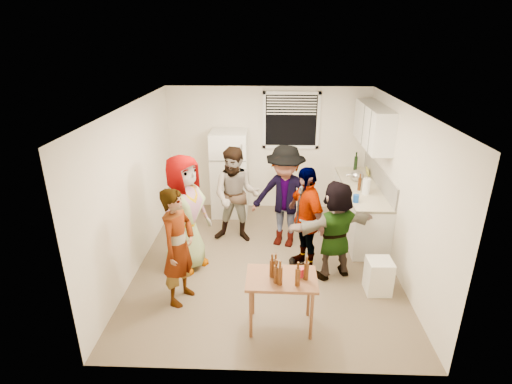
{
  "coord_description": "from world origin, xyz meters",
  "views": [
    {
      "loc": [
        0.04,
        -5.58,
        3.45
      ],
      "look_at": [
        -0.16,
        0.16,
        1.15
      ],
      "focal_mm": 28.0,
      "sensor_mm": 36.0,
      "label": 1
    }
  ],
  "objects_px": {
    "guest_grey": "(189,266)",
    "guest_black": "(303,265)",
    "beer_bottle_table": "(280,284)",
    "guest_back_left": "(237,239)",
    "guest_back_right": "(284,244)",
    "refrigerator": "(230,173)",
    "red_cup": "(300,276)",
    "trash_bin": "(378,276)",
    "blue_cup": "(356,202)",
    "beer_bottle_counter": "(359,190)",
    "serving_table": "(280,325)",
    "wine_bottle": "(355,170)",
    "kettle": "(356,181)",
    "guest_orange": "(332,274)",
    "guest_stripe": "(183,299)"
  },
  "relations": [
    {
      "from": "beer_bottle_counter",
      "to": "serving_table",
      "type": "height_order",
      "value": "beer_bottle_counter"
    },
    {
      "from": "guest_back_right",
      "to": "guest_back_left",
      "type": "bearing_deg",
      "value": -170.91
    },
    {
      "from": "refrigerator",
      "to": "guest_back_left",
      "type": "height_order",
      "value": "refrigerator"
    },
    {
      "from": "refrigerator",
      "to": "guest_stripe",
      "type": "xyz_separation_m",
      "value": [
        -0.4,
        -2.89,
        -0.85
      ]
    },
    {
      "from": "red_cup",
      "to": "guest_black",
      "type": "height_order",
      "value": "red_cup"
    },
    {
      "from": "serving_table",
      "to": "guest_back_right",
      "type": "xyz_separation_m",
      "value": [
        0.1,
        2.12,
        0.0
      ]
    },
    {
      "from": "red_cup",
      "to": "guest_orange",
      "type": "relative_size",
      "value": 0.07
    },
    {
      "from": "guest_grey",
      "to": "guest_black",
      "type": "distance_m",
      "value": 1.83
    },
    {
      "from": "beer_bottle_counter",
      "to": "trash_bin",
      "type": "bearing_deg",
      "value": -89.99
    },
    {
      "from": "serving_table",
      "to": "wine_bottle",
      "type": "bearing_deg",
      "value": 66.54
    },
    {
      "from": "guest_orange",
      "to": "red_cup",
      "type": "bearing_deg",
      "value": 41.25
    },
    {
      "from": "refrigerator",
      "to": "guest_black",
      "type": "xyz_separation_m",
      "value": [
        1.34,
        -1.97,
        -0.85
      ]
    },
    {
      "from": "guest_back_left",
      "to": "guest_back_right",
      "type": "xyz_separation_m",
      "value": [
        0.83,
        -0.12,
        0.0
      ]
    },
    {
      "from": "serving_table",
      "to": "beer_bottle_table",
      "type": "bearing_deg",
      "value": -100.05
    },
    {
      "from": "guest_back_left",
      "to": "guest_back_right",
      "type": "relative_size",
      "value": 0.96
    },
    {
      "from": "trash_bin",
      "to": "beer_bottle_counter",
      "type": "bearing_deg",
      "value": 90.01
    },
    {
      "from": "wine_bottle",
      "to": "guest_stripe",
      "type": "height_order",
      "value": "wine_bottle"
    },
    {
      "from": "trash_bin",
      "to": "guest_orange",
      "type": "distance_m",
      "value": 0.75
    },
    {
      "from": "guest_black",
      "to": "guest_back_left",
      "type": "bearing_deg",
      "value": -150.66
    },
    {
      "from": "guest_stripe",
      "to": "refrigerator",
      "type": "bearing_deg",
      "value": 11.75
    },
    {
      "from": "guest_black",
      "to": "guest_orange",
      "type": "bearing_deg",
      "value": 35.76
    },
    {
      "from": "beer_bottle_table",
      "to": "guest_black",
      "type": "distance_m",
      "value": 1.78
    },
    {
      "from": "red_cup",
      "to": "guest_stripe",
      "type": "relative_size",
      "value": 0.07
    },
    {
      "from": "refrigerator",
      "to": "guest_back_left",
      "type": "xyz_separation_m",
      "value": [
        0.22,
        -1.15,
        -0.85
      ]
    },
    {
      "from": "refrigerator",
      "to": "red_cup",
      "type": "distance_m",
      "value": 3.57
    },
    {
      "from": "refrigerator",
      "to": "wine_bottle",
      "type": "bearing_deg",
      "value": 3.91
    },
    {
      "from": "guest_grey",
      "to": "guest_black",
      "type": "xyz_separation_m",
      "value": [
        1.82,
        0.08,
        0.0
      ]
    },
    {
      "from": "beer_bottle_counter",
      "to": "guest_stripe",
      "type": "xyz_separation_m",
      "value": [
        -2.75,
        -1.95,
        -0.9
      ]
    },
    {
      "from": "guest_stripe",
      "to": "trash_bin",
      "type": "bearing_deg",
      "value": -64.64
    },
    {
      "from": "guest_back_left",
      "to": "guest_black",
      "type": "distance_m",
      "value": 1.39
    },
    {
      "from": "guest_black",
      "to": "guest_orange",
      "type": "xyz_separation_m",
      "value": [
        0.42,
        -0.24,
        0.0
      ]
    },
    {
      "from": "kettle",
      "to": "red_cup",
      "type": "bearing_deg",
      "value": -94.34
    },
    {
      "from": "beer_bottle_table",
      "to": "guest_stripe",
      "type": "distance_m",
      "value": 1.64
    },
    {
      "from": "refrigerator",
      "to": "guest_grey",
      "type": "height_order",
      "value": "refrigerator"
    },
    {
      "from": "blue_cup",
      "to": "guest_back_left",
      "type": "xyz_separation_m",
      "value": [
        -1.97,
        0.33,
        -0.9
      ]
    },
    {
      "from": "refrigerator",
      "to": "kettle",
      "type": "xyz_separation_m",
      "value": [
        2.4,
        -0.48,
        0.05
      ]
    },
    {
      "from": "blue_cup",
      "to": "guest_stripe",
      "type": "relative_size",
      "value": 0.08
    },
    {
      "from": "kettle",
      "to": "guest_back_right",
      "type": "relative_size",
      "value": 0.15
    },
    {
      "from": "beer_bottle_table",
      "to": "guest_black",
      "type": "relative_size",
      "value": 0.14
    },
    {
      "from": "refrigerator",
      "to": "trash_bin",
      "type": "relative_size",
      "value": 3.38
    },
    {
      "from": "wine_bottle",
      "to": "trash_bin",
      "type": "bearing_deg",
      "value": -93.07
    },
    {
      "from": "serving_table",
      "to": "guest_back_left",
      "type": "relative_size",
      "value": 0.5
    },
    {
      "from": "red_cup",
      "to": "guest_grey",
      "type": "height_order",
      "value": "red_cup"
    },
    {
      "from": "guest_grey",
      "to": "blue_cup",
      "type": "bearing_deg",
      "value": -45.19
    },
    {
      "from": "wine_bottle",
      "to": "blue_cup",
      "type": "bearing_deg",
      "value": -100.64
    },
    {
      "from": "beer_bottle_counter",
      "to": "red_cup",
      "type": "height_order",
      "value": "beer_bottle_counter"
    },
    {
      "from": "trash_bin",
      "to": "red_cup",
      "type": "height_order",
      "value": "red_cup"
    },
    {
      "from": "beer_bottle_counter",
      "to": "blue_cup",
      "type": "relative_size",
      "value": 1.71
    },
    {
      "from": "wine_bottle",
      "to": "guest_black",
      "type": "bearing_deg",
      "value": -118.41
    },
    {
      "from": "kettle",
      "to": "beer_bottle_table",
      "type": "bearing_deg",
      "value": -97.04
    }
  ]
}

